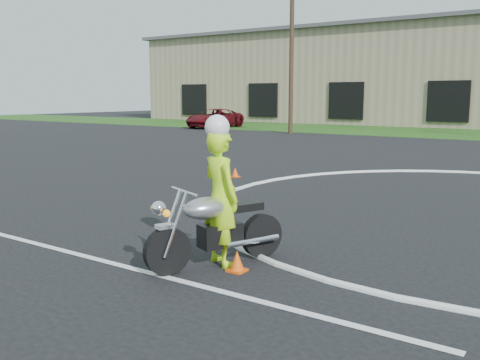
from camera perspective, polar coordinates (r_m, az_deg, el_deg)
The scene contains 5 objects.
ground at distance 9.65m, azimuth 22.05°, elevation -6.31°, with size 120.00×120.00×0.00m, color black.
primary_motorcycle at distance 7.68m, azimuth -2.75°, elevation -5.10°, with size 1.15×2.10×1.17m.
rider_primary_grp at distance 7.68m, azimuth -2.08°, elevation -1.43°, with size 0.85×0.72×2.18m.
pickup_grp at distance 40.81m, azimuth -2.72°, elevation 6.60°, with size 2.53×5.21×1.43m.
warehouse at distance 53.05m, azimuth 12.85°, elevation 10.67°, with size 41.00×17.00×8.30m.
Camera 1 is at (1.95, -9.13, 2.44)m, focal length 40.00 mm.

